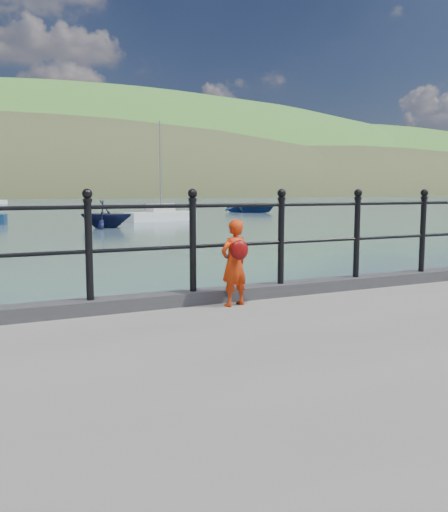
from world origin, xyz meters
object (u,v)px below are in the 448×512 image
railing (239,232)px  child (234,262)px  launch_blue (251,207)px  sailboat_near (161,217)px  launch_navy (106,214)px

railing → child: bearing=-124.3°
railing → launch_blue: 51.04m
railing → launch_blue: bearing=61.3°
child → sailboat_near: size_ratio=0.13×
launch_navy → railing: bearing=-155.7°
railing → sailboat_near: (10.61, 33.61, -1.48)m
child → sailboat_near: sailboat_near is taller
sailboat_near → launch_navy: bearing=-147.1°
child → launch_blue: bearing=-134.7°
child → launch_blue: size_ratio=0.17×
child → launch_navy: size_ratio=0.31×
railing → launch_navy: (4.97, 27.77, -0.96)m
child → sailboat_near: (10.83, 33.93, -1.17)m
launch_navy → sailboat_near: bearing=-9.6°
launch_blue → sailboat_near: 17.81m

